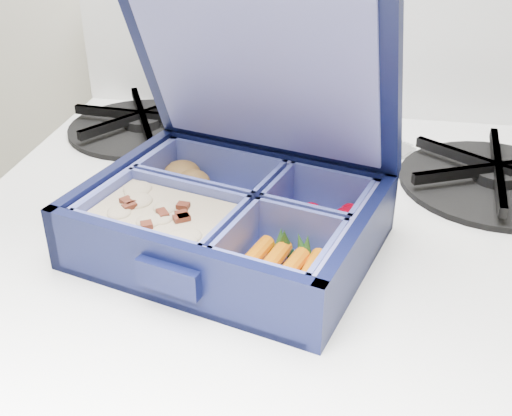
# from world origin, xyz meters

# --- Properties ---
(bento_box) EXTENTS (0.28, 0.24, 0.06)m
(bento_box) POSITION_xyz_m (-0.01, 1.59, 1.02)
(bento_box) COLOR #0B0F33
(bento_box) RESTS_ON stove
(burner_grate) EXTENTS (0.25, 0.25, 0.03)m
(burner_grate) POSITION_xyz_m (0.23, 1.75, 1.01)
(burner_grate) COLOR black
(burner_grate) RESTS_ON stove
(burner_grate_rear) EXTENTS (0.19, 0.19, 0.02)m
(burner_grate_rear) POSITION_xyz_m (-0.16, 1.82, 1.01)
(burner_grate_rear) COLOR black
(burner_grate_rear) RESTS_ON stove
(fork) EXTENTS (0.11, 0.15, 0.01)m
(fork) POSITION_xyz_m (0.10, 1.74, 1.00)
(fork) COLOR #B1B1B1
(fork) RESTS_ON stove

